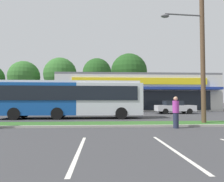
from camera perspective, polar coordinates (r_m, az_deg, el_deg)
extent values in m
cube|color=#2D5B23|center=(13.98, -1.82, -8.74)|extent=(56.00, 2.20, 0.12)
cube|color=#99968C|center=(12.76, -1.69, -9.34)|extent=(56.00, 0.24, 0.12)
cube|color=silver|center=(7.03, -8.77, -15.44)|extent=(0.12, 4.80, 0.01)
cube|color=silver|center=(7.36, 15.97, -14.78)|extent=(0.12, 4.80, 0.01)
cube|color=beige|center=(36.14, 5.90, -0.82)|extent=(24.06, 11.37, 5.26)
cube|color=black|center=(30.48, 7.60, -2.48)|extent=(20.21, 0.08, 2.73)
cube|color=navy|center=(29.88, 7.81, 0.75)|extent=(22.62, 1.40, 0.35)
cube|color=yellow|center=(30.56, 7.58, 2.66)|extent=(19.25, 0.16, 0.95)
cube|color=slate|center=(36.32, 5.88, 3.57)|extent=(24.06, 11.37, 0.30)
cylinder|color=#473323|center=(47.40, -22.44, -1.78)|extent=(0.44, 0.44, 4.03)
sphere|color=#2D6026|center=(47.65, -22.35, 3.55)|extent=(6.41, 6.41, 6.41)
cylinder|color=#473323|center=(45.03, -13.68, -1.60)|extent=(0.44, 0.44, 4.44)
sphere|color=#2D6026|center=(45.34, -13.61, 4.40)|extent=(6.74, 6.74, 6.74)
cylinder|color=#473323|center=(42.30, -4.03, -1.29)|extent=(0.44, 0.44, 4.92)
sphere|color=#1E4719|center=(42.65, -4.01, 4.89)|extent=(5.69, 5.69, 5.69)
cylinder|color=#473323|center=(45.71, 4.54, -1.43)|extent=(0.44, 0.44, 4.84)
sphere|color=#1E4719|center=(46.11, 4.52, 5.18)|extent=(7.70, 7.70, 7.70)
cylinder|color=#4C3826|center=(15.79, 22.92, 10.36)|extent=(0.30, 0.30, 10.08)
cylinder|color=#59595B|center=(15.84, 18.50, 18.65)|extent=(2.60, 0.30, 0.10)
ellipsoid|color=#59595B|center=(15.29, 13.88, 18.78)|extent=(0.56, 0.32, 0.24)
cube|color=#144793|center=(19.69, -19.07, -2.01)|extent=(6.87, 2.68, 2.70)
cube|color=silver|center=(19.07, -0.73, -2.14)|extent=(5.63, 2.66, 2.70)
cube|color=silver|center=(19.23, -10.94, 2.23)|extent=(11.96, 2.53, 0.20)
cube|color=black|center=(17.88, -11.45, -0.51)|extent=(11.42, 0.28, 1.19)
cube|color=black|center=(19.46, 7.60, -1.17)|extent=(0.10, 2.17, 1.51)
cylinder|color=black|center=(20.35, 1.70, -5.54)|extent=(1.01, 0.32, 1.00)
cylinder|color=black|center=(18.02, 2.47, -5.93)|extent=(1.01, 0.32, 1.00)
cylinder|color=black|center=(20.49, -13.21, -5.45)|extent=(1.01, 0.32, 1.00)
cylinder|color=black|center=(18.17, -14.37, -5.83)|extent=(1.01, 0.32, 1.00)
cylinder|color=black|center=(21.28, -22.36, -5.22)|extent=(1.01, 0.32, 1.00)
cylinder|color=black|center=(19.07, -24.56, -5.52)|extent=(1.01, 0.32, 1.00)
cube|color=#9E998C|center=(26.58, -20.06, -4.35)|extent=(4.52, 1.83, 0.66)
cube|color=black|center=(26.63, -20.51, -3.13)|extent=(2.04, 1.61, 0.47)
cylinder|color=black|center=(27.07, -16.68, -5.06)|extent=(0.64, 0.22, 0.64)
cylinder|color=black|center=(25.38, -17.60, -5.22)|extent=(0.64, 0.22, 0.64)
cylinder|color=black|center=(27.85, -22.32, -4.90)|extent=(0.64, 0.22, 0.64)
cylinder|color=black|center=(26.22, -23.57, -5.04)|extent=(0.64, 0.22, 0.64)
cube|color=#9E998C|center=(25.15, -7.50, -4.58)|extent=(4.44, 1.85, 0.67)
cube|color=black|center=(25.15, -7.99, -3.24)|extent=(2.00, 1.63, 0.50)
cylinder|color=black|center=(25.98, -4.31, -5.27)|extent=(0.64, 0.22, 0.64)
cylinder|color=black|center=(24.22, -4.40, -5.47)|extent=(0.64, 0.22, 0.64)
cylinder|color=black|center=(26.18, -10.37, -5.21)|extent=(0.64, 0.22, 0.64)
cylinder|color=black|center=(24.44, -10.89, -5.41)|extent=(0.64, 0.22, 0.64)
cube|color=#B7B7BC|center=(26.63, 16.36, -4.37)|extent=(4.55, 1.85, 0.68)
cube|color=black|center=(26.54, 15.88, -3.07)|extent=(2.05, 1.63, 0.54)
cylinder|color=black|center=(27.96, 18.50, -4.95)|extent=(0.64, 0.22, 0.64)
cylinder|color=black|center=(26.34, 19.92, -5.09)|extent=(0.64, 0.22, 0.64)
cylinder|color=black|center=(27.05, 12.92, -5.10)|extent=(0.64, 0.22, 0.64)
cylinder|color=black|center=(25.37, 14.02, -5.27)|extent=(0.64, 0.22, 0.64)
cylinder|color=#1E2338|center=(12.83, 16.62, -7.52)|extent=(0.31, 0.31, 0.87)
cylinder|color=#99338C|center=(12.79, 16.57, -4.04)|extent=(0.36, 0.36, 0.69)
sphere|color=tan|center=(12.78, 16.55, -1.96)|extent=(0.24, 0.24, 0.24)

